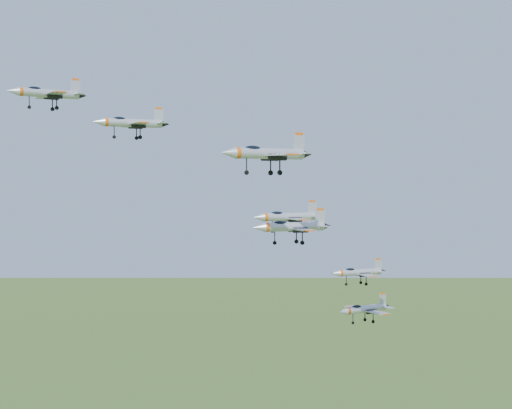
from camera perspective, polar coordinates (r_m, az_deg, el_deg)
name	(u,v)px	position (r m, az deg, el deg)	size (l,w,h in m)	color
jet_lead	(47,93)	(126.74, -16.39, 8.55)	(13.61, 11.42, 3.65)	#ABB0B8
jet_left_high	(131,123)	(112.77, -9.97, 6.46)	(12.21, 10.05, 3.27)	#ABB0B8
jet_right_high	(267,153)	(96.02, 0.85, 4.12)	(14.06, 11.68, 3.76)	#ABB0B8
jet_left_low	(287,217)	(128.43, 2.52, -0.97)	(13.68, 11.22, 3.67)	#ABB0B8
jet_right_low	(292,227)	(112.77, 2.89, -1.77)	(13.47, 11.11, 3.60)	#ABB0B8
jet_trail	(358,272)	(130.46, 8.19, -5.37)	(11.22, 9.24, 3.00)	#ABB0B8
jet_extra	(364,309)	(141.84, 8.65, -8.25)	(13.21, 11.09, 3.54)	#ABB0B8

